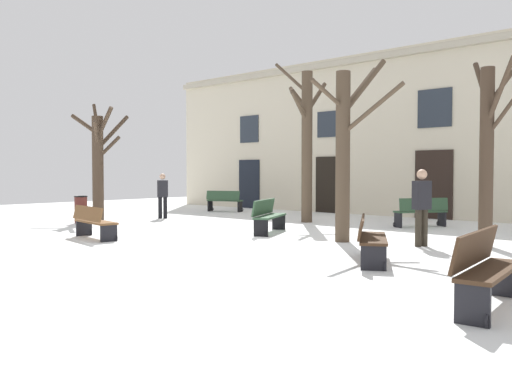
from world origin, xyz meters
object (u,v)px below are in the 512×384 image
object	(u,v)px
bench_near_center_tree	(370,238)
bench_by_litter_bin	(94,222)
tree_near_facade	(306,140)
person_by_shop_door	(422,204)
bench_near_lamp	(268,215)
tree_left_of_center	(99,160)
tree_foreground	(345,147)
bench_back_to_back_left	(224,201)
bench_back_to_back_right	(421,212)
tree_right_of_center	(488,148)
litter_bin	(81,209)
person_strolling	(163,194)
bench_far_corner	(486,268)

from	to	relation	value
bench_near_center_tree	bench_by_litter_bin	bearing A→B (deg)	72.42
tree_near_facade	person_by_shop_door	size ratio (longest dim) A/B	3.17
tree_near_facade	bench_near_lamp	size ratio (longest dim) A/B	2.87
tree_left_of_center	person_by_shop_door	xyz separation A→B (m)	(11.30, 1.00, -1.12)
tree_foreground	bench_near_center_tree	xyz separation A→B (m)	(1.89, -2.20, -1.81)
tree_near_facade	bench_back_to_back_left	world-z (taller)	tree_near_facade
bench_back_to_back_right	bench_near_lamp	size ratio (longest dim) A/B	0.83
tree_right_of_center	litter_bin	size ratio (longest dim) A/B	4.86
tree_left_of_center	bench_by_litter_bin	distance (m)	5.76
tree_left_of_center	bench_back_to_back_right	xyz separation A→B (m)	(9.52, 5.01, -1.60)
tree_left_of_center	bench_back_to_back_left	world-z (taller)	tree_left_of_center
person_strolling	bench_near_lamp	bearing A→B (deg)	-61.47
tree_foreground	litter_bin	xyz separation A→B (m)	(-8.92, -1.69, -1.81)
bench_by_litter_bin	litter_bin	bearing A→B (deg)	-16.93
bench_near_center_tree	bench_near_lamp	distance (m)	5.06
tree_left_of_center	bench_back_to_back_left	bearing A→B (deg)	84.29
bench_near_lamp	bench_by_litter_bin	bearing A→B (deg)	124.24
tree_left_of_center	bench_far_corner	world-z (taller)	tree_left_of_center
tree_near_facade	tree_right_of_center	distance (m)	6.81
tree_foreground	bench_near_center_tree	distance (m)	3.43
person_strolling	bench_back_to_back_right	bearing A→B (deg)	-30.47
tree_left_of_center	bench_far_corner	bearing A→B (deg)	-14.49
tree_foreground	bench_near_center_tree	size ratio (longest dim) A/B	2.39
tree_near_facade	bench_back_to_back_left	bearing A→B (deg)	163.61
bench_near_lamp	tree_foreground	bearing A→B (deg)	-118.10
tree_foreground	tree_left_of_center	size ratio (longest dim) A/B	1.07
bench_back_to_back_right	bench_far_corner	bearing A→B (deg)	62.06
bench_near_center_tree	bench_near_lamp	size ratio (longest dim) A/B	0.97
tree_near_facade	tree_right_of_center	xyz separation A→B (m)	(6.45, -2.11, -0.53)
bench_far_corner	bench_by_litter_bin	world-z (taller)	bench_far_corner
person_by_shop_door	bench_far_corner	bearing A→B (deg)	56.02
bench_by_litter_bin	person_strolling	distance (m)	5.92
tree_foreground	bench_back_to_back_left	world-z (taller)	tree_foreground
litter_bin	person_by_shop_door	bearing A→B (deg)	11.07
bench_back_to_back_left	bench_near_center_tree	world-z (taller)	bench_back_to_back_left
tree_left_of_center	bench_far_corner	xyz separation A→B (m)	(14.18, -3.67, -1.58)
tree_foreground	bench_near_lamp	size ratio (longest dim) A/B	2.31
bench_back_to_back_left	person_by_shop_door	xyz separation A→B (m)	(10.74, -4.64, 0.49)
bench_by_litter_bin	bench_back_to_back_left	bearing A→B (deg)	-55.49
bench_far_corner	bench_near_lamp	distance (m)	8.44
tree_foreground	bench_near_center_tree	bearing A→B (deg)	-49.34
tree_near_facade	person_strolling	distance (m)	5.52
bench_far_corner	litter_bin	bearing A→B (deg)	74.51
tree_right_of_center	person_strolling	bearing A→B (deg)	-179.29
bench_near_center_tree	person_by_shop_door	size ratio (longest dim) A/B	1.07
person_by_shop_door	tree_near_facade	bearing A→B (deg)	-95.34
tree_left_of_center	litter_bin	xyz separation A→B (m)	(0.66, -1.08, -1.62)
tree_right_of_center	bench_back_to_back_right	xyz separation A→B (m)	(-2.88, 3.07, -1.72)
bench_near_lamp	tree_right_of_center	bearing A→B (deg)	-101.60
bench_back_to_back_left	bench_far_corner	bearing A→B (deg)	126.12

